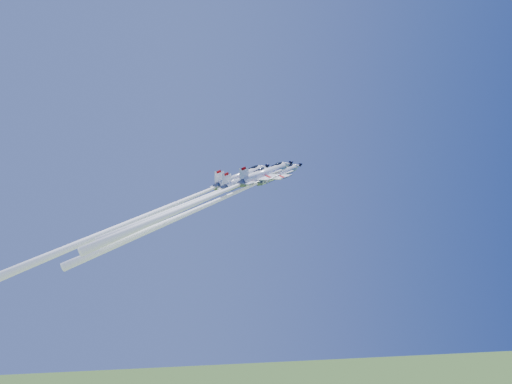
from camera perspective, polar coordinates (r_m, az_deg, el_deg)
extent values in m
cylinder|color=white|center=(129.36, 2.17, 1.76)|extent=(5.26, 4.70, 10.53)
cone|color=white|center=(133.31, 4.12, 2.60)|extent=(2.73, 2.61, 2.56)
cone|color=black|center=(134.25, 4.55, 2.79)|extent=(1.38, 1.32, 1.28)
cone|color=slate|center=(125.88, 0.28, 0.95)|extent=(2.45, 2.38, 1.66)
ellipsoid|color=black|center=(131.77, 3.38, 2.57)|extent=(2.83, 2.08, 1.81)
cube|color=black|center=(130.89, 2.95, 2.48)|extent=(0.96, 0.59, 0.62)
cube|color=white|center=(128.76, 1.86, 1.52)|extent=(6.77, 8.99, 2.11)
cube|color=white|center=(131.48, 2.52, 1.97)|extent=(2.91, 2.15, 1.22)
cube|color=white|center=(129.83, 3.15, 1.96)|extent=(2.91, 2.15, 1.22)
cube|color=white|center=(126.40, 0.57, 1.03)|extent=(3.59, 4.89, 1.12)
cube|color=white|center=(126.25, 0.50, 1.69)|extent=(2.61, 1.58, 3.23)
cube|color=#AA0809|center=(126.17, 0.46, 2.24)|extent=(1.10, 0.67, 0.85)
cube|color=black|center=(129.53, 2.26, 1.42)|extent=(7.65, 3.93, 3.40)
sphere|color=white|center=(125.75, 0.20, 0.91)|extent=(0.95, 0.91, 0.83)
cone|color=white|center=(113.84, -8.38, -2.79)|extent=(15.56, 13.17, 43.31)
cylinder|color=white|center=(131.06, -1.66, 1.48)|extent=(6.17, 5.51, 12.36)
cone|color=white|center=(135.34, 0.70, 2.46)|extent=(3.21, 3.06, 3.00)
cone|color=black|center=(136.38, 1.23, 2.68)|extent=(1.62, 1.54, 1.50)
cone|color=slate|center=(127.35, -3.98, 0.52)|extent=(2.87, 2.79, 1.95)
ellipsoid|color=black|center=(133.67, -0.19, 2.42)|extent=(3.32, 2.44, 2.12)
cube|color=black|center=(132.71, -0.71, 2.32)|extent=(1.13, 0.69, 0.72)
cube|color=white|center=(130.41, -2.05, 1.20)|extent=(7.94, 10.55, 2.47)
cube|color=white|center=(133.48, -1.20, 1.73)|extent=(3.42, 2.52, 1.44)
cube|color=white|center=(131.44, -0.51, 1.72)|extent=(3.42, 2.52, 1.44)
cube|color=white|center=(127.89, -3.62, 0.62)|extent=(4.21, 5.74, 1.31)
cube|color=white|center=(127.72, -3.71, 1.39)|extent=(3.06, 1.86, 3.79)
cube|color=#AA0809|center=(127.63, -3.76, 2.03)|extent=(1.29, 0.79, 1.00)
cube|color=black|center=(131.25, -1.56, 1.09)|extent=(8.98, 4.61, 3.98)
sphere|color=white|center=(127.21, -4.07, 0.48)|extent=(1.12, 1.07, 0.97)
cone|color=white|center=(115.33, -14.58, -3.86)|extent=(18.23, 15.44, 50.76)
cylinder|color=white|center=(122.24, 0.79, 1.80)|extent=(5.82, 5.19, 11.64)
cone|color=white|center=(126.50, 3.10, 2.77)|extent=(3.02, 2.88, 2.82)
cone|color=black|center=(127.53, 3.61, 2.99)|extent=(1.52, 1.45, 1.42)
cone|color=slate|center=(118.53, -1.48, 0.84)|extent=(2.71, 2.63, 1.83)
ellipsoid|color=black|center=(124.84, 2.23, 2.73)|extent=(3.12, 2.30, 2.00)
cube|color=black|center=(123.89, 1.72, 2.64)|extent=(1.06, 0.65, 0.68)
cube|color=white|center=(121.59, 0.41, 1.52)|extent=(7.48, 9.94, 2.33)
cube|color=white|center=(124.57, 1.21, 2.04)|extent=(3.22, 2.37, 1.35)
cube|color=white|center=(122.71, 1.94, 2.03)|extent=(3.22, 2.37, 1.35)
cube|color=white|center=(119.07, -1.13, 0.93)|extent=(3.97, 5.41, 1.23)
cube|color=white|center=(118.91, -1.21, 1.71)|extent=(2.88, 1.75, 3.57)
cube|color=#AA0809|center=(118.83, -1.26, 2.36)|extent=(1.22, 0.75, 0.94)
cube|color=black|center=(122.43, 0.89, 1.40)|extent=(8.45, 4.34, 3.75)
sphere|color=white|center=(118.39, -1.57, 0.80)|extent=(1.05, 1.01, 0.91)
cone|color=white|center=(109.28, -8.75, -2.25)|extent=(12.91, 11.03, 34.37)
cylinder|color=white|center=(122.65, -0.96, 1.27)|extent=(5.64, 5.04, 11.29)
cone|color=white|center=(126.62, 1.33, 2.23)|extent=(2.93, 2.80, 2.74)
cone|color=black|center=(127.57, 1.84, 2.45)|extent=(1.48, 1.41, 1.37)
cone|color=slate|center=(119.21, -3.20, 0.33)|extent=(2.63, 2.55, 1.78)
ellipsoid|color=black|center=(125.07, 0.47, 2.19)|extent=(3.03, 2.23, 1.94)
cube|color=black|center=(124.18, -0.04, 2.09)|extent=(1.03, 0.63, 0.66)
cube|color=white|center=(122.06, -1.33, 1.00)|extent=(7.26, 9.64, 2.26)
cube|color=white|center=(124.88, -0.52, 1.51)|extent=(3.12, 2.30, 1.31)
cube|color=white|center=(123.03, 0.16, 1.50)|extent=(3.12, 2.30, 1.31)
cube|color=white|center=(119.72, -2.86, 0.42)|extent=(3.85, 5.25, 1.20)
cube|color=white|center=(119.55, -2.94, 1.17)|extent=(2.79, 1.70, 3.47)
cube|color=#AA0809|center=(119.46, -2.99, 1.80)|extent=(1.18, 0.72, 0.91)
cube|color=black|center=(122.83, -0.86, 0.89)|extent=(8.21, 4.21, 3.64)
sphere|color=white|center=(119.08, -3.29, 0.29)|extent=(1.02, 0.98, 0.89)
cone|color=white|center=(111.99, -9.04, -2.13)|extent=(10.78, 9.25, 27.82)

